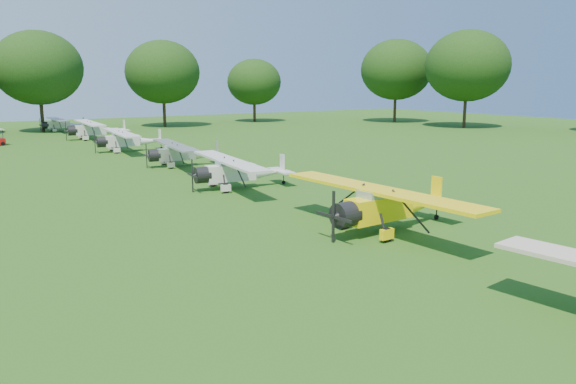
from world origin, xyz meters
name	(u,v)px	position (x,y,z in m)	size (l,w,h in m)	color
ground	(307,215)	(0.00, 0.00, 0.00)	(160.00, 160.00, 0.00)	#1D4B12
tree_belt	(364,49)	(3.57, 0.16, 8.03)	(137.36, 130.27, 14.52)	#2F2112
aircraft_2	(387,203)	(1.22, -4.38, 1.25)	(6.83, 10.88, 2.14)	yellow
aircraft_3	(238,170)	(0.50, 8.06, 1.15)	(6.33, 10.06, 1.98)	silver
aircraft_4	(182,152)	(1.24, 18.61, 1.09)	(5.99, 9.51, 1.87)	silver
aircraft_5	(127,139)	(0.61, 30.10, 1.18)	(6.45, 10.28, 2.02)	silver
aircraft_6	(95,128)	(1.04, 43.17, 1.25)	(6.84, 10.89, 2.14)	silver
aircraft_7	(62,123)	(0.09, 56.09, 1.06)	(5.77, 9.16, 1.81)	silver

